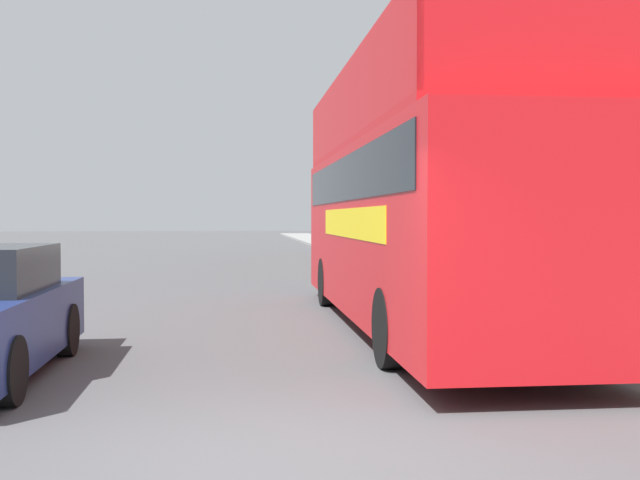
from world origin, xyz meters
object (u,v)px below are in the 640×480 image
Objects in this scene: lamp_post_nearest at (599,120)px; tour_bus at (418,213)px; parked_car_ahead_of_bus at (377,262)px; lamp_post_second at (452,152)px.

tour_bus is at bearing 149.78° from lamp_post_nearest.
parked_car_ahead_of_bus is 1.01× the size of lamp_post_nearest.
tour_bus is at bearing -94.05° from parked_car_ahead_of_bus.
lamp_post_second is at bearing 68.42° from tour_bus.
parked_car_ahead_of_bus is 0.97× the size of lamp_post_second.
lamp_post_second reaches higher than parked_car_ahead_of_bus.
parked_car_ahead_of_bus is at bearing 132.54° from lamp_post_second.
tour_bus is 2.27× the size of lamp_post_second.
lamp_post_nearest reaches higher than tour_bus.
tour_bus is 6.23m from lamp_post_second.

